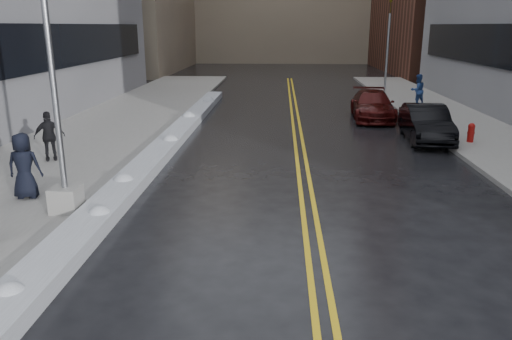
# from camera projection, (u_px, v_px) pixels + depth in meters

# --- Properties ---
(ground) EXTENTS (160.00, 160.00, 0.00)m
(ground) POSITION_uv_depth(u_px,v_px,m) (190.00, 257.00, 9.90)
(ground) COLOR black
(ground) RESTS_ON ground
(sidewalk_west) EXTENTS (5.50, 50.00, 0.15)m
(sidewalk_west) POSITION_uv_depth(u_px,v_px,m) (90.00, 140.00, 19.74)
(sidewalk_west) COLOR gray
(sidewalk_west) RESTS_ON ground
(sidewalk_east) EXTENTS (4.00, 50.00, 0.15)m
(sidewalk_east) POSITION_uv_depth(u_px,v_px,m) (496.00, 144.00, 18.99)
(sidewalk_east) COLOR gray
(sidewalk_east) RESTS_ON ground
(lane_line_left) EXTENTS (0.12, 50.00, 0.01)m
(lane_line_left) POSITION_uv_depth(u_px,v_px,m) (295.00, 144.00, 19.37)
(lane_line_left) COLOR gold
(lane_line_left) RESTS_ON ground
(lane_line_right) EXTENTS (0.12, 50.00, 0.01)m
(lane_line_right) POSITION_uv_depth(u_px,v_px,m) (303.00, 144.00, 19.36)
(lane_line_right) COLOR gold
(lane_line_right) RESTS_ON ground
(snow_ridge) EXTENTS (0.90, 30.00, 0.34)m
(snow_ridge) POSITION_uv_depth(u_px,v_px,m) (161.00, 150.00, 17.64)
(snow_ridge) COLOR silver
(snow_ridge) RESTS_ON ground
(lamppost) EXTENTS (0.65, 0.65, 7.62)m
(lamppost) POSITION_uv_depth(u_px,v_px,m) (57.00, 112.00, 11.27)
(lamppost) COLOR gray
(lamppost) RESTS_ON sidewalk_west
(fire_hydrant) EXTENTS (0.26, 0.26, 0.73)m
(fire_hydrant) POSITION_uv_depth(u_px,v_px,m) (471.00, 132.00, 18.90)
(fire_hydrant) COLOR maroon
(fire_hydrant) RESTS_ON sidewalk_east
(traffic_signal) EXTENTS (0.16, 0.20, 6.00)m
(traffic_signal) POSITION_uv_depth(u_px,v_px,m) (388.00, 42.00, 31.56)
(traffic_signal) COLOR gray
(traffic_signal) RESTS_ON sidewalk_east
(pedestrian_c) EXTENTS (0.87, 0.61, 1.70)m
(pedestrian_c) POSITION_uv_depth(u_px,v_px,m) (24.00, 166.00, 12.62)
(pedestrian_c) COLOR black
(pedestrian_c) RESTS_ON sidewalk_west
(pedestrian_d) EXTENTS (1.03, 0.76, 1.62)m
(pedestrian_d) POSITION_uv_depth(u_px,v_px,m) (50.00, 136.00, 16.17)
(pedestrian_d) COLOR black
(pedestrian_d) RESTS_ON sidewalk_west
(pedestrian_east) EXTENTS (1.02, 0.92, 1.73)m
(pedestrian_east) POSITION_uv_depth(u_px,v_px,m) (418.00, 90.00, 27.26)
(pedestrian_east) COLOR navy
(pedestrian_east) RESTS_ON sidewalk_east
(car_black) EXTENTS (1.78, 4.39, 1.42)m
(car_black) POSITION_uv_depth(u_px,v_px,m) (426.00, 123.00, 19.65)
(car_black) COLOR black
(car_black) RESTS_ON ground
(car_maroon) EXTENTS (2.20, 4.81, 1.36)m
(car_maroon) POSITION_uv_depth(u_px,v_px,m) (373.00, 105.00, 24.32)
(car_maroon) COLOR #3A0A09
(car_maroon) RESTS_ON ground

